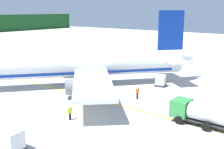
{
  "coord_description": "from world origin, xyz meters",
  "views": [
    {
      "loc": [
        -26.8,
        -8.28,
        11.95
      ],
      "look_at": [
        3.79,
        16.02,
        2.94
      ],
      "focal_mm": 45.04,
      "sensor_mm": 36.0,
      "label": 1
    }
  ],
  "objects_px": {
    "service_truck_fuel": "(200,113)",
    "crew_loader_left": "(137,92)",
    "cargo_container_near": "(161,81)",
    "cargo_container_mid": "(13,141)",
    "airliner_foreground": "(75,65)",
    "crew_marshaller": "(70,112)"
  },
  "relations": [
    {
      "from": "cargo_container_near",
      "to": "crew_loader_left",
      "type": "xyz_separation_m",
      "value": [
        -7.94,
        -0.77,
        0.09
      ]
    },
    {
      "from": "cargo_container_near",
      "to": "airliner_foreground",
      "type": "bearing_deg",
      "value": 127.78
    },
    {
      "from": "cargo_container_mid",
      "to": "crew_marshaller",
      "type": "height_order",
      "value": "cargo_container_mid"
    },
    {
      "from": "cargo_container_near",
      "to": "cargo_container_mid",
      "type": "distance_m",
      "value": 26.85
    },
    {
      "from": "airliner_foreground",
      "to": "cargo_container_near",
      "type": "distance_m",
      "value": 13.85
    },
    {
      "from": "service_truck_fuel",
      "to": "crew_marshaller",
      "type": "height_order",
      "value": "service_truck_fuel"
    },
    {
      "from": "service_truck_fuel",
      "to": "crew_loader_left",
      "type": "height_order",
      "value": "service_truck_fuel"
    },
    {
      "from": "service_truck_fuel",
      "to": "crew_loader_left",
      "type": "xyz_separation_m",
      "value": [
        3.36,
        10.1,
        -0.4
      ]
    },
    {
      "from": "airliner_foreground",
      "to": "crew_loader_left",
      "type": "height_order",
      "value": "airliner_foreground"
    },
    {
      "from": "cargo_container_near",
      "to": "service_truck_fuel",
      "type": "bearing_deg",
      "value": -136.13
    },
    {
      "from": "cargo_container_near",
      "to": "crew_marshaller",
      "type": "relative_size",
      "value": 1.19
    },
    {
      "from": "service_truck_fuel",
      "to": "cargo_container_near",
      "type": "height_order",
      "value": "service_truck_fuel"
    },
    {
      "from": "service_truck_fuel",
      "to": "cargo_container_near",
      "type": "bearing_deg",
      "value": 43.87
    },
    {
      "from": "crew_marshaller",
      "to": "cargo_container_mid",
      "type": "bearing_deg",
      "value": -169.74
    },
    {
      "from": "airliner_foreground",
      "to": "crew_marshaller",
      "type": "xyz_separation_m",
      "value": [
        -10.52,
        -9.84,
        -2.42
      ]
    },
    {
      "from": "service_truck_fuel",
      "to": "cargo_container_mid",
      "type": "bearing_deg",
      "value": 146.34
    },
    {
      "from": "crew_marshaller",
      "to": "airliner_foreground",
      "type": "bearing_deg",
      "value": 43.09
    },
    {
      "from": "airliner_foreground",
      "to": "crew_loader_left",
      "type": "distance_m",
      "value": 11.79
    },
    {
      "from": "airliner_foreground",
      "to": "cargo_container_mid",
      "type": "bearing_deg",
      "value": -148.62
    },
    {
      "from": "service_truck_fuel",
      "to": "cargo_container_mid",
      "type": "distance_m",
      "value": 18.68
    },
    {
      "from": "service_truck_fuel",
      "to": "crew_marshaller",
      "type": "distance_m",
      "value": 14.02
    },
    {
      "from": "crew_loader_left",
      "to": "cargo_container_mid",
      "type": "bearing_deg",
      "value": 179.22
    }
  ]
}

